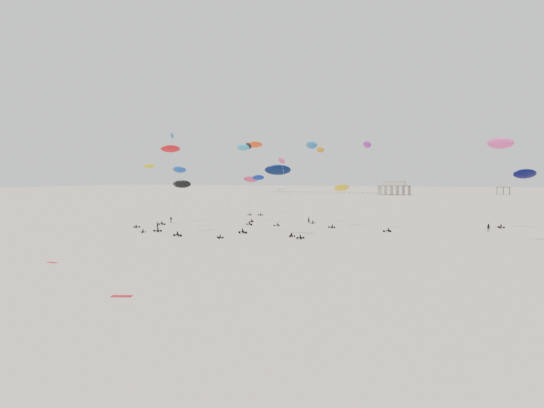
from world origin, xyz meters
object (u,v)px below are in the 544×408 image
at_px(pavilion_main, 394,189).
at_px(spectator_0, 157,229).
at_px(rig_4, 249,163).
at_px(pavilion_small, 503,190).
at_px(rig_9, 237,169).
at_px(rig_0, 166,163).

xyz_separation_m(pavilion_main, spectator_0, (-22.08, -257.38, -4.22)).
relative_size(rig_4, spectator_0, 10.62).
distance_m(pavilion_small, spectator_0, 301.79).
bearing_deg(rig_9, rig_4, 45.27).
distance_m(pavilion_small, rig_9, 298.95).
bearing_deg(rig_4, rig_9, 52.33).
xyz_separation_m(pavilion_small, rig_9, (-68.80, -290.71, 11.19)).
relative_size(pavilion_main, rig_4, 0.93).
bearing_deg(rig_9, spectator_0, 109.27).
xyz_separation_m(rig_9, spectator_0, (-23.28, 3.34, -14.68)).
relative_size(pavilion_small, rig_4, 0.40).
relative_size(rig_0, rig_4, 0.91).
bearing_deg(pavilion_main, rig_4, -91.70).
height_order(pavilion_small, rig_4, rig_4).
distance_m(pavilion_main, spectator_0, 258.36).
bearing_deg(rig_4, rig_0, 16.27).
height_order(rig_4, spectator_0, rig_4).
bearing_deg(rig_9, rig_0, 124.38).
bearing_deg(spectator_0, rig_9, -176.60).
relative_size(pavilion_main, rig_9, 0.95).
bearing_deg(pavilion_small, rig_4, -106.18).
relative_size(pavilion_small, spectator_0, 4.24).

